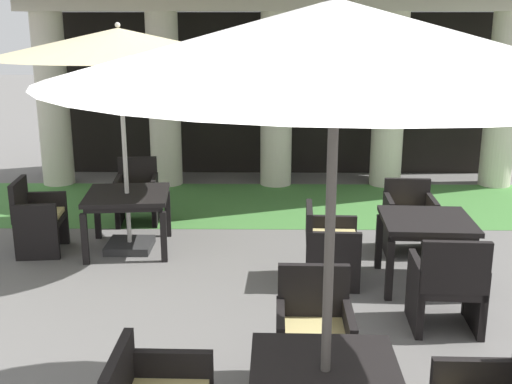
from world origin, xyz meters
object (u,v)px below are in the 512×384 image
Objects in this scene: patio_chair_mid_left_north at (137,194)px; patio_chair_mid_right_north at (409,219)px; patio_table_mid_left at (127,201)px; patio_chair_mid_right_south at (447,286)px; patio_chair_near_foreground_north at (314,338)px; patio_table_mid_right at (427,227)px; patio_chair_mid_left_west at (38,219)px; patio_chair_mid_right_west at (329,245)px; patio_umbrella_mid_left at (119,45)px; patio_umbrella_near_foreground at (336,43)px.

patio_chair_mid_left_north reaches higher than patio_chair_mid_right_north.
patio_table_mid_left is 1.15× the size of patio_chair_mid_right_south.
patio_chair_near_foreground_north is at bearing -139.85° from patio_chair_mid_right_south.
patio_table_mid_right is 1.05× the size of patio_chair_mid_right_south.
patio_chair_mid_left_west reaches higher than patio_chair_mid_right_west.
patio_umbrella_mid_left reaches higher than patio_chair_mid_left_west.
patio_chair_mid_left_west is at bearing -174.55° from patio_umbrella_mid_left.
patio_chair_near_foreground_north is 3.21m from patio_chair_mid_right_north.
patio_umbrella_mid_left is 3.22× the size of patio_chair_mid_left_west.
patio_chair_mid_right_north is (0.05, 0.98, -0.22)m from patio_table_mid_right.
patio_chair_mid_right_south is at bearing 60.84° from patio_chair_mid_left_west.
patio_table_mid_left is 3.42m from patio_table_mid_right.
patio_chair_mid_right_north reaches higher than patio_table_mid_right.
patio_chair_mid_right_west is at bearing 134.77° from patio_chair_mid_right_south.
patio_table_mid_left is at bearing 163.23° from patio_table_mid_right.
patio_table_mid_left is 1.07m from patio_chair_mid_left_west.
patio_table_mid_left is 3.79m from patio_chair_mid_right_south.
patio_umbrella_near_foreground is at bearing 73.68° from patio_chair_mid_right_north.
patio_chair_near_foreground_north is 2.34m from patio_table_mid_right.
patio_table_mid_right is at bearing -16.77° from patio_umbrella_mid_left.
patio_umbrella_near_foreground is 4.79m from patio_table_mid_left.
patio_chair_mid_left_north reaches higher than patio_table_mid_right.
patio_umbrella_mid_left is 3.16× the size of patio_chair_mid_right_south.
patio_table_mid_right is (3.28, -0.99, -1.78)m from patio_umbrella_mid_left.
patio_chair_mid_right_north is 1.01× the size of patio_chair_mid_right_west.
patio_table_mid_right is 1.01m from patio_chair_mid_right_west.
patio_chair_mid_left_north is 0.92× the size of patio_table_mid_right.
patio_table_mid_left is 1.24× the size of patio_chair_mid_right_north.
patio_umbrella_mid_left is at bearing 90.00° from patio_chair_mid_left_north.
patio_chair_mid_right_west reaches higher than patio_table_mid_left.
patio_chair_mid_right_north reaches higher than patio_chair_mid_right_west.
patio_chair_mid_right_north is (3.33, -0.01, -0.21)m from patio_table_mid_left.
patio_chair_mid_right_south is 1.10× the size of patio_chair_mid_right_west.
patio_chair_mid_left_north is at bearing 95.45° from patio_table_mid_left.
patio_umbrella_mid_left reaches higher than patio_table_mid_left.
patio_table_mid_left is 0.36× the size of patio_umbrella_mid_left.
patio_umbrella_near_foreground is 3.74m from patio_table_mid_right.
patio_umbrella_near_foreground is 3.53× the size of patio_chair_mid_right_north.
patio_chair_mid_right_south is (1.26, 1.93, -2.15)m from patio_umbrella_near_foreground.
patio_table_mid_left is at bearing 180.00° from patio_umbrella_mid_left.
patio_table_mid_left is 2.49m from patio_chair_mid_right_west.
patio_chair_mid_right_north is 1.97m from patio_chair_mid_right_south.
patio_table_mid_right is at bearing -16.77° from patio_table_mid_left.
patio_chair_mid_left_north is at bearing 95.45° from patio_umbrella_mid_left.
patio_chair_near_foreground_north reaches higher than patio_chair_mid_right_north.
patio_umbrella_mid_left is 3.18m from patio_chair_mid_right_west.
patio_chair_mid_right_south is at bearing 90.00° from patio_chair_mid_right_north.
patio_umbrella_mid_left is at bearing 90.00° from patio_chair_mid_left_west.
patio_umbrella_near_foreground is 1.03× the size of patio_umbrella_mid_left.
patio_chair_mid_right_south reaches higher than patio_chair_near_foreground_north.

